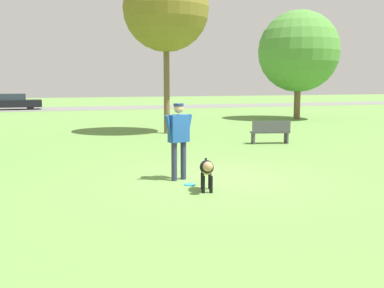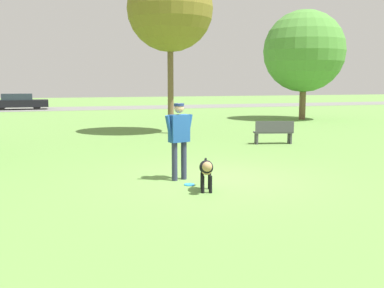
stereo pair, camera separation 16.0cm
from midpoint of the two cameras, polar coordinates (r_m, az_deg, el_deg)
ground_plane at (r=10.39m, az=3.37°, el=-4.46°), size 120.00×120.00×0.00m
far_road_strip at (r=39.95m, az=-13.50°, el=4.42°), size 120.00×6.00×0.01m
person at (r=10.12m, az=-1.19°, el=1.24°), size 0.73×0.34×1.75m
dog at (r=9.11m, az=2.34°, el=-3.21°), size 0.45×0.93×0.67m
frisbee at (r=9.77m, az=0.14°, el=-5.18°), size 0.23×0.23×0.02m
tree_mid_center at (r=19.86m, az=-2.56°, el=16.81°), size 3.66×3.66×7.17m
tree_far_right at (r=28.01m, az=14.22°, el=11.34°), size 4.82×4.82×6.47m
parked_car_black at (r=39.77m, az=-21.04°, el=5.04°), size 4.55×1.81×1.32m
park_bench at (r=16.50m, az=10.61°, el=1.56°), size 1.46×0.73×0.84m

